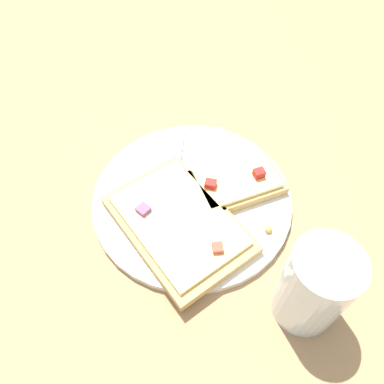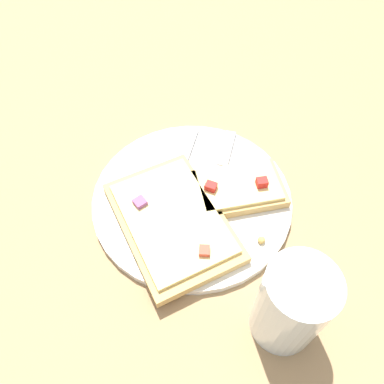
# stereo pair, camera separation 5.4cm
# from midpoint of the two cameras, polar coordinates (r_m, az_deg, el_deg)

# --- Properties ---
(ground_plane) EXTENTS (4.00, 4.00, 0.00)m
(ground_plane) POSITION_cam_midpoint_polar(r_m,az_deg,el_deg) (0.55, -2.76, -1.52)
(ground_plane) COLOR #9E7A51
(plate) EXTENTS (0.29, 0.29, 0.01)m
(plate) POSITION_cam_midpoint_polar(r_m,az_deg,el_deg) (0.55, -2.79, -1.17)
(plate) COLOR silver
(plate) RESTS_ON ground
(fork) EXTENTS (0.14, 0.17, 0.01)m
(fork) POSITION_cam_midpoint_polar(r_m,az_deg,el_deg) (0.56, -5.61, 0.92)
(fork) COLOR #B7B7BC
(fork) RESTS_ON plate
(knife) EXTENTS (0.14, 0.16, 0.01)m
(knife) POSITION_cam_midpoint_polar(r_m,az_deg,el_deg) (0.57, 0.92, 3.68)
(knife) COLOR #B7B7BC
(knife) RESTS_ON plate
(pizza_slice_main) EXTENTS (0.22, 0.17, 0.03)m
(pizza_slice_main) POSITION_cam_midpoint_polar(r_m,az_deg,el_deg) (0.51, -5.11, -4.96)
(pizza_slice_main) COLOR tan
(pizza_slice_main) RESTS_ON plate
(pizza_slice_corner) EXTENTS (0.13, 0.15, 0.03)m
(pizza_slice_corner) POSITION_cam_midpoint_polar(r_m,az_deg,el_deg) (0.55, 4.04, 1.41)
(pizza_slice_corner) COLOR tan
(pizza_slice_corner) RESTS_ON plate
(crumb_scatter) EXTENTS (0.12, 0.10, 0.01)m
(crumb_scatter) POSITION_cam_midpoint_polar(r_m,az_deg,el_deg) (0.51, 1.35, -4.74)
(crumb_scatter) COLOR tan
(crumb_scatter) RESTS_ON plate
(drinking_glass) EXTENTS (0.08, 0.08, 0.12)m
(drinking_glass) POSITION_cam_midpoint_polar(r_m,az_deg,el_deg) (0.44, 14.77, -14.07)
(drinking_glass) COLOR silver
(drinking_glass) RESTS_ON ground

